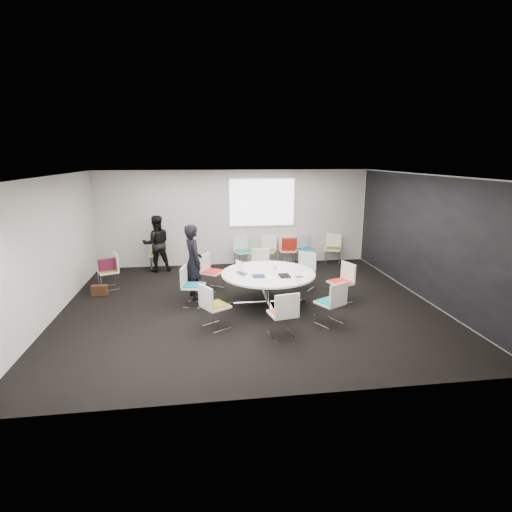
{
  "coord_description": "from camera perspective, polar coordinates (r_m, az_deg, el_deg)",
  "views": [
    {
      "loc": [
        -0.98,
        -8.22,
        3.18
      ],
      "look_at": [
        0.2,
        0.4,
        1.0
      ],
      "focal_mm": 28.0,
      "sensor_mm": 36.0,
      "label": 1
    }
  ],
  "objects": [
    {
      "name": "conference_table",
      "position": [
        8.72,
        1.75,
        -3.72
      ],
      "size": [
        2.04,
        2.04,
        0.73
      ],
      "color": "silver",
      "rests_on": "ground"
    },
    {
      "name": "maroon_bag",
      "position": [
        10.36,
        -20.48,
        -1.14
      ],
      "size": [
        0.42,
        0.3,
        0.28
      ],
      "primitive_type": "cube",
      "rotation": [
        0.0,
        0.0,
        0.44
      ],
      "color": "#501529",
      "rests_on": "chair_spare_left"
    },
    {
      "name": "projection_screen",
      "position": [
        11.89,
        0.88,
        7.65
      ],
      "size": [
        1.9,
        0.03,
        1.35
      ],
      "primitive_type": "cube",
      "color": "white",
      "rests_on": "room_shell"
    },
    {
      "name": "chair_back_e",
      "position": [
        12.36,
        10.86,
        0.23
      ],
      "size": [
        0.6,
        0.6,
        0.88
      ],
      "rotation": [
        0.0,
        0.0,
        2.73
      ],
      "color": "silver",
      "rests_on": "ground"
    },
    {
      "name": "chair_person_back",
      "position": [
        11.82,
        -13.79,
        -0.56
      ],
      "size": [
        0.49,
        0.48,
        0.88
      ],
      "rotation": [
        0.0,
        0.0,
        3.21
      ],
      "color": "silver",
      "rests_on": "ground"
    },
    {
      "name": "chair_back_d",
      "position": [
        12.12,
        7.06,
        0.1
      ],
      "size": [
        0.6,
        0.59,
        0.88
      ],
      "rotation": [
        0.0,
        0.0,
        3.53
      ],
      "color": "silver",
      "rests_on": "ground"
    },
    {
      "name": "chair_ring_a",
      "position": [
        9.16,
        11.98,
        -4.74
      ],
      "size": [
        0.58,
        0.59,
        0.88
      ],
      "rotation": [
        0.0,
        0.0,
        1.93
      ],
      "color": "silver",
      "rests_on": "ground"
    },
    {
      "name": "chair_back_a",
      "position": [
        11.81,
        -1.87,
        -0.17
      ],
      "size": [
        0.57,
        0.56,
        0.88
      ],
      "rotation": [
        0.0,
        0.0,
        3.43
      ],
      "color": "silver",
      "rests_on": "ground"
    },
    {
      "name": "tablet_folio",
      "position": [
        8.37,
        0.39,
        -2.87
      ],
      "size": [
        0.27,
        0.21,
        0.03
      ],
      "primitive_type": "cube",
      "rotation": [
        0.0,
        0.0,
        -0.06
      ],
      "color": "navy",
      "rests_on": "conference_table"
    },
    {
      "name": "chair_ring_e",
      "position": [
        8.83,
        -8.96,
        -5.31
      ],
      "size": [
        0.54,
        0.55,
        0.88
      ],
      "rotation": [
        0.0,
        0.0,
        4.48
      ],
      "color": "silver",
      "rests_on": "ground"
    },
    {
      "name": "chair_ring_g",
      "position": [
        7.29,
        3.83,
        -9.47
      ],
      "size": [
        0.53,
        0.52,
        0.88
      ],
      "rotation": [
        0.0,
        0.0,
        6.47
      ],
      "color": "silver",
      "rests_on": "ground"
    },
    {
      "name": "chair_ring_c",
      "position": [
        10.22,
        0.5,
        -2.44
      ],
      "size": [
        0.56,
        0.56,
        0.88
      ],
      "rotation": [
        0.0,
        0.0,
        2.87
      ],
      "color": "silver",
      "rests_on": "ground"
    },
    {
      "name": "laptop",
      "position": [
        8.58,
        -1.81,
        -2.46
      ],
      "size": [
        0.29,
        0.35,
        0.02
      ],
      "primitive_type": "imported",
      "rotation": [
        0.0,
        0.0,
        1.98
      ],
      "color": "#333338",
      "rests_on": "conference_table"
    },
    {
      "name": "chair_ring_h",
      "position": [
        7.91,
        10.53,
        -7.73
      ],
      "size": [
        0.62,
        0.61,
        0.88
      ],
      "rotation": [
        0.0,
        0.0,
        6.79
      ],
      "color": "silver",
      "rests_on": "ground"
    },
    {
      "name": "chair_back_b",
      "position": [
        11.89,
        1.68,
        -0.07
      ],
      "size": [
        0.59,
        0.58,
        0.88
      ],
      "rotation": [
        0.0,
        0.0,
        2.79
      ],
      "color": "silver",
      "rests_on": "ground"
    },
    {
      "name": "brown_bag",
      "position": [
        10.11,
        -21.45,
        -4.56
      ],
      "size": [
        0.36,
        0.17,
        0.24
      ],
      "primitive_type": "cube",
      "rotation": [
        0.0,
        0.0,
        -0.02
      ],
      "color": "#371E11",
      "rests_on": "ground"
    },
    {
      "name": "chair_spare_left",
      "position": [
        10.45,
        -20.24,
        -2.96
      ],
      "size": [
        0.59,
        0.6,
        0.88
      ],
      "rotation": [
        0.0,
        0.0,
        1.98
      ],
      "color": "silver",
      "rests_on": "ground"
    },
    {
      "name": "person_main",
      "position": [
        9.16,
        -8.95,
        -0.8
      ],
      "size": [
        0.59,
        0.72,
        1.71
      ],
      "primitive_type": "imported",
      "rotation": [
        0.0,
        0.0,
        1.89
      ],
      "color": "black",
      "rests_on": "ground"
    },
    {
      "name": "chair_ring_b",
      "position": [
        9.91,
        6.84,
        -3.08
      ],
      "size": [
        0.64,
        0.64,
        0.88
      ],
      "rotation": [
        0.0,
        0.0,
        2.47
      ],
      "color": "silver",
      "rests_on": "ground"
    },
    {
      "name": "papers_right",
      "position": [
        9.01,
        5.07,
        -1.75
      ],
      "size": [
        0.36,
        0.36,
        0.0
      ],
      "primitive_type": "cube",
      "rotation": [
        0.0,
        0.0,
        0.73
      ],
      "color": "white",
      "rests_on": "conference_table"
    },
    {
      "name": "papers_front",
      "position": [
        8.61,
        6.77,
        -2.54
      ],
      "size": [
        0.31,
        0.22,
        0.0
      ],
      "primitive_type": "cube",
      "rotation": [
        0.0,
        0.0,
        0.03
      ],
      "color": "white",
      "rests_on": "conference_table"
    },
    {
      "name": "chair_ring_d",
      "position": [
        9.8,
        -6.29,
        -3.25
      ],
      "size": [
        0.63,
        0.63,
        0.88
      ],
      "rotation": [
        0.0,
        0.0,
        4.14
      ],
      "color": "silver",
      "rests_on": "ground"
    },
    {
      "name": "cup",
      "position": [
        8.9,
        2.7,
        -1.62
      ],
      "size": [
        0.08,
        0.08,
        0.09
      ],
      "primitive_type": "cylinder",
      "color": "white",
      "rests_on": "conference_table"
    },
    {
      "name": "phone",
      "position": [
        8.39,
        6.17,
        -2.96
      ],
      "size": [
        0.15,
        0.1,
        0.01
      ],
      "primitive_type": "cube",
      "rotation": [
        0.0,
        0.0,
        0.24
      ],
      "color": "black",
      "rests_on": "conference_table"
    },
    {
      "name": "notebook_black",
      "position": [
        8.42,
        4.07,
        -2.81
      ],
      "size": [
        0.23,
        0.3,
        0.02
      ],
      "primitive_type": "cube",
      "rotation": [
        0.0,
        0.0,
        0.02
      ],
      "color": "black",
      "rests_on": "conference_table"
    },
    {
      "name": "chair_back_c",
      "position": [
        12.01,
        4.51,
        0.04
      ],
      "size": [
        0.48,
        0.47,
        0.88
      ],
      "rotation": [
        0.0,
        0.0,
        3.09
      ],
      "color": "silver",
      "rests_on": "ground"
    },
    {
      "name": "red_jacket",
      "position": [
        11.7,
        4.77,
        1.79
      ],
      "size": [
        0.46,
        0.21,
        0.36
      ],
      "primitive_type": "cube",
      "rotation": [
        0.17,
        0.0,
        -0.13
      ],
      "color": "#A81E14",
      "rests_on": "chair_back_c"
    },
    {
      "name": "laptop_lid",
      "position": [
        8.68,
        -2.36,
        -1.44
      ],
      "size": [
        0.14,
        0.28,
        0.22
      ],
      "primitive_type": "cube",
      "rotation": [
        0.0,
        0.0,
        2.0
      ],
      "color": "silver",
      "rests_on": "conference_table"
    },
    {
      "name": "chair_ring_f",
      "position": [
        7.65,
        -5.86,
        -8.32
      ],
      "size": [
        0.62,
        0.63,
        0.88
      ],
      "rotation": [
        0.0,
        0.0,
        5.26
      ],
      "color": "silver",
      "rests_on": "ground"
    },
    {
      "name": "room_shell",
      "position": [
        8.48,
        -0.34,
        1.95
      ],
      "size": [
        8.08,
        7.08,
        2.88
      ],
      "color": "black",
      "rests_on": "ground"
    },
    {
      "name": "person_back",
      "position": [
        11.54,
        -14.02,
        1.74
      ],
      "size": [
        0.88,
        0.75,
        1.59
      ],
      "primitive_type": "imported",
      "rotation": [
        0.0,
        0.0,
        3.35
      ],
      "color": "black",
      "rests_on": "ground"
    }
  ]
}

